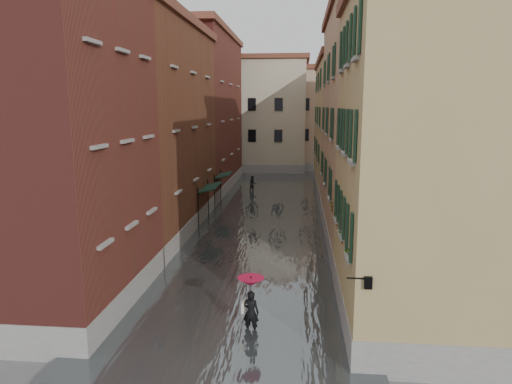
% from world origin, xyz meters
% --- Properties ---
extents(ground, '(120.00, 120.00, 0.00)m').
position_xyz_m(ground, '(0.00, 0.00, 0.00)').
color(ground, '#535355').
rests_on(ground, ground).
extents(floodwater, '(10.00, 60.00, 0.20)m').
position_xyz_m(floodwater, '(0.00, 13.00, 0.10)').
color(floodwater, '#505759').
rests_on(floodwater, ground).
extents(building_left_near, '(6.00, 8.00, 13.00)m').
position_xyz_m(building_left_near, '(-7.00, -2.00, 6.50)').
color(building_left_near, maroon).
rests_on(building_left_near, ground).
extents(building_left_mid, '(6.00, 14.00, 12.50)m').
position_xyz_m(building_left_mid, '(-7.00, 9.00, 6.25)').
color(building_left_mid, '#5B311C').
rests_on(building_left_mid, ground).
extents(building_left_far, '(6.00, 16.00, 14.00)m').
position_xyz_m(building_left_far, '(-7.00, 24.00, 7.00)').
color(building_left_far, maroon).
rests_on(building_left_far, ground).
extents(building_right_near, '(6.00, 8.00, 11.50)m').
position_xyz_m(building_right_near, '(7.00, -2.00, 5.75)').
color(building_right_near, '#A18753').
rests_on(building_right_near, ground).
extents(building_right_mid, '(6.00, 14.00, 13.00)m').
position_xyz_m(building_right_mid, '(7.00, 9.00, 6.50)').
color(building_right_mid, tan).
rests_on(building_right_mid, ground).
extents(building_right_far, '(6.00, 16.00, 11.50)m').
position_xyz_m(building_right_far, '(7.00, 24.00, 5.75)').
color(building_right_far, '#A18753').
rests_on(building_right_far, ground).
extents(building_end_cream, '(12.00, 9.00, 13.00)m').
position_xyz_m(building_end_cream, '(-3.00, 38.00, 6.50)').
color(building_end_cream, beige).
rests_on(building_end_cream, ground).
extents(building_end_pink, '(10.00, 9.00, 12.00)m').
position_xyz_m(building_end_pink, '(6.00, 40.00, 6.00)').
color(building_end_pink, tan).
rests_on(building_end_pink, ground).
extents(awning_near, '(1.09, 3.29, 2.80)m').
position_xyz_m(awning_near, '(-3.48, 11.04, 2.47)').
color(awning_near, black).
rests_on(awning_near, ground).
extents(awning_far, '(1.09, 2.73, 2.80)m').
position_xyz_m(awning_far, '(-3.49, 16.45, 2.46)').
color(awning_far, black).
rests_on(awning_far, ground).
extents(wall_lantern, '(0.71, 0.22, 0.35)m').
position_xyz_m(wall_lantern, '(4.33, -6.00, 3.01)').
color(wall_lantern, black).
rests_on(wall_lantern, ground).
extents(window_planters, '(0.59, 8.08, 0.84)m').
position_xyz_m(window_planters, '(4.12, -0.77, 3.51)').
color(window_planters, '#9A4132').
rests_on(window_planters, ground).
extents(pedestrian_main, '(0.95, 0.95, 2.06)m').
position_xyz_m(pedestrian_main, '(0.79, -3.60, 1.26)').
color(pedestrian_main, black).
rests_on(pedestrian_main, ground).
extents(pedestrian_far, '(0.91, 0.83, 1.53)m').
position_xyz_m(pedestrian_far, '(-1.82, 22.63, 0.76)').
color(pedestrian_far, black).
rests_on(pedestrian_far, ground).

